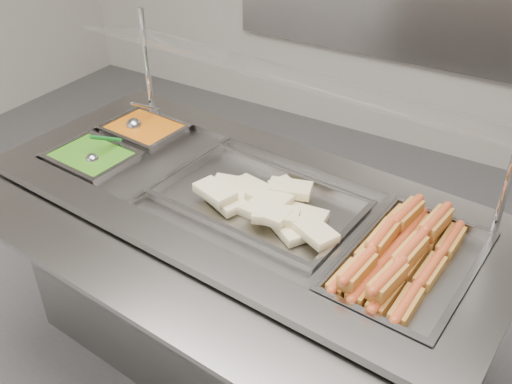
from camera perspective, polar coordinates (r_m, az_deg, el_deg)
The scene contains 11 objects.
steam_counter at distance 2.22m, azimuth -1.02°, elevation -9.37°, with size 1.86×0.93×0.87m.
tray_rail at distance 1.70m, azimuth -11.27°, elevation -8.97°, with size 1.75×0.48×0.05m.
sneeze_guard at distance 1.93m, azimuth 2.55°, elevation 11.47°, with size 1.61×0.40×0.42m.
pan_hotdogs at distance 1.75m, azimuth 14.98°, elevation -7.64°, with size 0.37×0.55×0.10m.
pan_wraps at distance 1.93m, azimuth 0.23°, elevation -1.25°, with size 0.68×0.43×0.07m.
pan_beans at distance 2.42m, azimuth -11.03°, elevation 5.54°, with size 0.31×0.25×0.10m.
pan_peas at distance 2.27m, azimuth -16.01°, elevation 2.70°, with size 0.31×0.25×0.10m.
hotdogs_in_buns at distance 1.73m, azimuth 14.14°, elevation -6.07°, with size 0.27×0.51×0.11m.
tortilla_wraps at distance 1.89m, azimuth 0.88°, elevation -1.06°, with size 0.54×0.33×0.07m.
ladle at distance 2.42m, azimuth -12.02°, elevation 6.60°, with size 0.07×0.19×0.14m.
serving_spoon at distance 2.22m, azimuth -15.81°, elevation 3.48°, with size 0.05×0.18×0.13m.
Camera 1 is at (0.75, -1.04, 1.96)m, focal length 40.00 mm.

